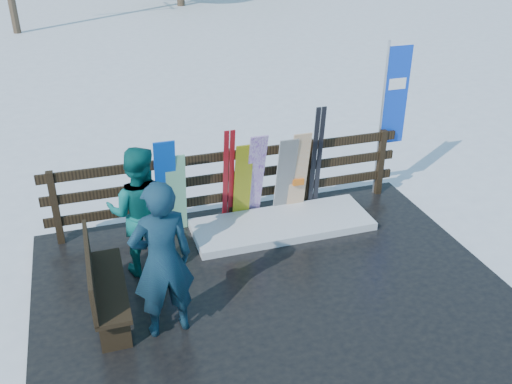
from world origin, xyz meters
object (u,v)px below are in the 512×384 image
object	(u,v)px
snowboard_2	(243,182)
snowboard_4	(285,177)
bench	(101,282)
person_front	(162,261)
snowboard_0	(166,187)
snowboard_3	(255,177)
person_back	(140,212)
snowboard_1	(176,194)
rental_flag	(392,102)
snowboard_5	(299,173)

from	to	relation	value
snowboard_2	snowboard_4	xyz separation A→B (m)	(0.69, 0.00, -0.00)
bench	person_front	world-z (taller)	person_front
bench	person_front	size ratio (longest dim) A/B	0.77
snowboard_4	snowboard_0	bearing A→B (deg)	-180.00
bench	snowboard_3	xyz separation A→B (m)	(2.43, 1.70, 0.23)
person_back	snowboard_4	bearing A→B (deg)	-142.70
snowboard_0	snowboard_1	distance (m)	0.20
snowboard_3	person_front	world-z (taller)	person_front
bench	rental_flag	bearing A→B (deg)	22.19
snowboard_0	person_back	xyz separation A→B (m)	(-0.47, -0.83, 0.12)
snowboard_3	person_front	distance (m)	2.77
snowboard_4	rental_flag	distance (m)	2.13
snowboard_4	person_front	distance (m)	3.11
snowboard_2	person_front	xyz separation A→B (m)	(-1.55, -2.14, 0.30)
snowboard_4	person_front	world-z (taller)	person_front
snowboard_3	rental_flag	xyz separation A→B (m)	(2.39, 0.27, 0.86)
snowboard_0	bench	bearing A→B (deg)	-122.11
snowboard_0	snowboard_4	size ratio (longest dim) A/B	1.16
rental_flag	person_front	xyz separation A→B (m)	(-4.14, -2.41, -0.63)
bench	person_back	world-z (taller)	person_back
snowboard_1	rental_flag	xyz separation A→B (m)	(3.61, 0.27, 0.96)
bench	snowboard_0	xyz separation A→B (m)	(1.07, 1.70, 0.26)
snowboard_1	snowboard_5	bearing A→B (deg)	0.00
bench	snowboard_5	xyz separation A→B (m)	(3.14, 1.70, 0.19)
snowboard_0	snowboard_5	size ratio (longest dim) A/B	1.11
snowboard_1	snowboard_4	distance (m)	1.71
snowboard_1	snowboard_4	world-z (taller)	snowboard_4
snowboard_2	snowboard_3	bearing A→B (deg)	0.00
bench	rental_flag	distance (m)	5.32
person_front	snowboard_0	bearing A→B (deg)	-106.72
rental_flag	snowboard_0	bearing A→B (deg)	-175.89
snowboard_3	snowboard_1	bearing A→B (deg)	-180.00
snowboard_0	person_front	bearing A→B (deg)	-100.23
snowboard_4	snowboard_5	distance (m)	0.22
person_front	person_back	distance (m)	1.31
snowboard_4	snowboard_3	bearing A→B (deg)	180.00
snowboard_1	person_back	world-z (taller)	person_back
snowboard_1	snowboard_0	bearing A→B (deg)	-180.00
bench	snowboard_3	size ratio (longest dim) A/B	0.97
snowboard_5	person_front	size ratio (longest dim) A/B	0.73
snowboard_3	person_front	size ratio (longest dim) A/B	0.80
snowboard_2	snowboard_3	xyz separation A→B (m)	(0.20, 0.00, 0.07)
bench	snowboard_2	xyz separation A→B (m)	(2.23, 1.70, 0.16)
person_front	person_back	size ratio (longest dim) A/B	1.08
rental_flag	person_back	distance (m)	4.42
snowboard_1	person_front	bearing A→B (deg)	-103.99
rental_flag	snowboard_2	bearing A→B (deg)	-174.05
snowboard_4	rental_flag	world-z (taller)	rental_flag
snowboard_0	snowboard_4	xyz separation A→B (m)	(1.86, 0.00, -0.11)
snowboard_1	snowboard_5	xyz separation A→B (m)	(1.93, 0.00, 0.06)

